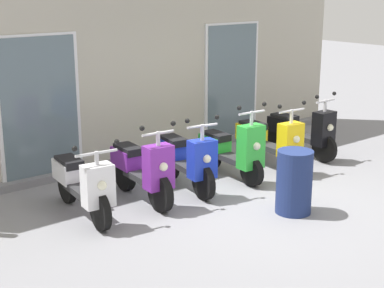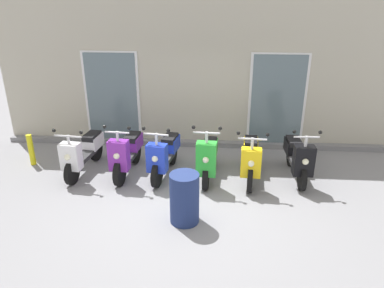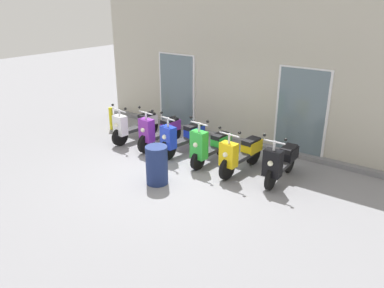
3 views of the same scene
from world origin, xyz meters
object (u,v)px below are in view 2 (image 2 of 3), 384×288
Objects in this scene: scooter_purple at (127,153)px; scooter_black at (297,156)px; scooter_blue at (165,154)px; curb_bollard at (31,150)px; scooter_white at (84,152)px; scooter_yellow at (251,158)px; trash_bin at (184,198)px; scooter_green at (208,157)px.

scooter_purple reaches higher than scooter_black.
curb_bollard is at bearing 174.36° from scooter_blue.
scooter_white is at bearing -11.20° from curb_bollard.
scooter_yellow is at bearing -173.62° from scooter_black.
curb_bollard is (-4.76, 0.33, -0.12)m from scooter_yellow.
scooter_green is at bearing 77.90° from trash_bin.
scooter_purple is at bearing -2.13° from scooter_white.
scooter_yellow is (3.48, -0.07, 0.01)m from scooter_white.
curb_bollard is at bearing 176.08° from scooter_yellow.
scooter_yellow is at bearing 1.15° from scooter_green.
scooter_blue reaches higher than scooter_black.
curb_bollard is at bearing 151.46° from trash_bin.
scooter_purple is 1.05× the size of scooter_green.
scooter_yellow is (0.85, 0.02, -0.00)m from scooter_green.
scooter_white is 2.84m from trash_bin.
scooter_blue is (1.72, -0.04, 0.01)m from scooter_white.
scooter_white is 1.89× the size of trash_bin.
scooter_white is 4.43m from scooter_black.
scooter_purple is 2.24m from curb_bollard.
curb_bollard is at bearing 177.79° from scooter_black.
scooter_purple is 0.96× the size of scooter_yellow.
curb_bollard is 0.80× the size of trash_bin.
scooter_white is 1.73m from scooter_blue.
scooter_black is 2.23× the size of curb_bollard.
scooter_green is 0.96× the size of scooter_black.
scooter_green is at bearing -1.96° from scooter_white.
scooter_yellow reaches higher than scooter_white.
scooter_purple reaches higher than curb_bollard.
scooter_green is 0.92× the size of scooter_yellow.
scooter_blue reaches higher than scooter_white.
scooter_green is at bearing -5.02° from curb_bollard.
scooter_white is 3.48m from scooter_yellow.
scooter_black is at bearing 38.67° from trash_bin.
scooter_purple is at bearing 179.15° from scooter_yellow.
scooter_green is (1.69, -0.05, -0.01)m from scooter_purple.
trash_bin is (-2.15, -1.72, -0.04)m from scooter_black.
scooter_yellow is at bearing -0.85° from scooter_purple.
scooter_white reaches higher than trash_bin.
scooter_white is 1.05× the size of scooter_purple.
scooter_blue is 1.74m from trash_bin.
scooter_purple is 2.13m from trash_bin.
scooter_yellow is at bearing -1.20° from scooter_white.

